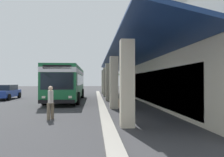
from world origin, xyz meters
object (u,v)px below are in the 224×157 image
Objects in this scene: transit_bus at (67,81)px; potted_palm at (124,98)px; parked_sedan_blue at (5,92)px; pedestrian at (51,101)px.

transit_bus is 4.49× the size of potted_palm.
pedestrian is at bearing 30.54° from parked_sedan_blue.
potted_palm is (-4.09, 4.16, -0.19)m from pedestrian.
pedestrian is (9.85, 0.48, -0.96)m from transit_bus.
potted_palm is at bearing 55.38° from parked_sedan_blue.
potted_palm is at bearing 134.51° from pedestrian.
pedestrian is 0.64× the size of potted_palm.
parked_sedan_blue is (-1.88, -6.44, -1.10)m from transit_bus.
potted_palm is (7.65, 11.08, -0.05)m from parked_sedan_blue.
transit_bus is 9.91m from pedestrian.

